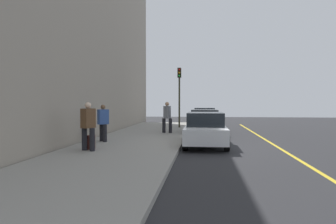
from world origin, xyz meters
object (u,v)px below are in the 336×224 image
Objects in this scene: parked_car_black at (204,122)px; pedestrian_grey_coat at (167,116)px; pedestrian_blue_coat at (103,122)px; traffic_light_pole at (179,87)px; parked_car_silver at (205,117)px; pedestrian_brown_coat at (88,125)px; parked_car_white at (205,129)px; rolling_suitcase at (91,142)px.

parked_car_black is 2.40m from pedestrian_grey_coat.
pedestrian_blue_coat is 0.40× the size of traffic_light_pole.
pedestrian_grey_coat is at bearing -17.59° from parked_car_silver.
pedestrian_brown_coat is 7.42m from pedestrian_grey_coat.
traffic_light_pole is (-8.46, 2.89, 2.00)m from pedestrian_blue_coat.
parked_car_white is (11.45, -0.02, -0.00)m from parked_car_silver.
pedestrian_blue_coat is at bearing -41.78° from parked_car_black.
parked_car_black is at bearing 111.33° from pedestrian_grey_coat.
parked_car_white is 4.63× the size of rolling_suitcase.
parked_car_white is at bearing 0.31° from parked_car_black.
parked_car_white is at bearing 122.33° from pedestrian_brown_coat.
pedestrian_blue_coat is 2.74m from pedestrian_brown_coat.
pedestrian_grey_coat is (-7.10, 2.16, 0.01)m from pedestrian_brown_coat.
pedestrian_blue_coat is at bearing -89.21° from parked_car_white.
pedestrian_blue_coat is (11.52, -4.74, 0.31)m from parked_car_silver.
traffic_light_pole is (-11.18, 2.57, 1.94)m from pedestrian_brown_coat.
parked_car_silver and parked_car_white have the same top height.
rolling_suitcase is at bearing -17.94° from pedestrian_grey_coat.
pedestrian_grey_coat is at bearing 163.09° from pedestrian_brown_coat.
rolling_suitcase is at bearing -30.00° from parked_car_black.
parked_car_silver is 11.45m from parked_car_white.
rolling_suitcase is at bearing -176.12° from pedestrian_brown_coat.
pedestrian_grey_coat reaches higher than pedestrian_brown_coat.
pedestrian_brown_coat is at bearing -17.25° from parked_car_silver.
parked_car_silver is 2.31× the size of pedestrian_brown_coat.
parked_car_white is at bearing -0.11° from parked_car_silver.
parked_car_silver is 6.27m from parked_car_black.
pedestrian_grey_coat reaches higher than parked_car_white.
parked_car_silver reaches higher than rolling_suitcase.
parked_car_silver is 4.25m from traffic_light_pole.
parked_car_silver is 14.57m from rolling_suitcase.
parked_car_silver is 2.47× the size of pedestrian_blue_coat.
parked_car_white is 5.05m from rolling_suitcase.
parked_car_black is 0.99× the size of parked_car_white.
parked_car_black is 4.57× the size of rolling_suitcase.
pedestrian_brown_coat reaches higher than pedestrian_blue_coat.
pedestrian_blue_coat reaches higher than rolling_suitcase.
traffic_light_pole is (-3.21, -1.80, 2.31)m from parked_car_black.
parked_car_silver is 1.02× the size of parked_car_black.
pedestrian_grey_coat is at bearing -5.77° from traffic_light_pole.
parked_car_silver is at bearing 179.53° from parked_car_black.
pedestrian_grey_coat reaches higher than rolling_suitcase.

